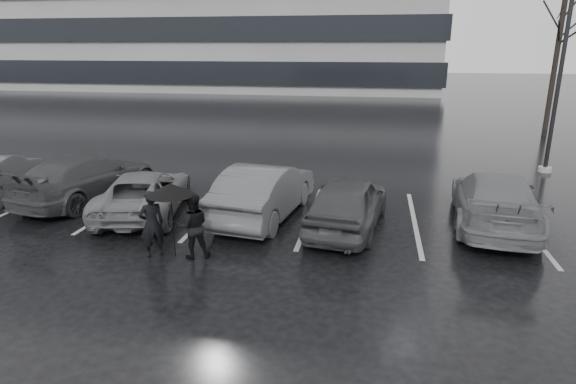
# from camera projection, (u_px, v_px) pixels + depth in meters

# --- Properties ---
(ground) EXTENTS (160.00, 160.00, 0.00)m
(ground) POSITION_uv_depth(u_px,v_px,m) (270.00, 250.00, 11.04)
(ground) COLOR black
(ground) RESTS_ON ground
(car_main) EXTENTS (2.16, 4.23, 1.38)m
(car_main) POSITION_uv_depth(u_px,v_px,m) (348.00, 203.00, 12.15)
(car_main) COLOR black
(car_main) RESTS_ON ground
(car_west_a) EXTENTS (2.16, 4.66, 1.48)m
(car_west_a) POSITION_uv_depth(u_px,v_px,m) (264.00, 191.00, 12.97)
(car_west_a) COLOR #313134
(car_west_a) RESTS_ON ground
(car_west_b) EXTENTS (2.85, 4.64, 1.20)m
(car_west_b) POSITION_uv_depth(u_px,v_px,m) (144.00, 192.00, 13.31)
(car_west_b) COLOR #4C4C4F
(car_west_b) RESTS_ON ground
(car_west_c) EXTENTS (2.91, 5.12, 1.40)m
(car_west_c) POSITION_uv_depth(u_px,v_px,m) (87.00, 177.00, 14.46)
(car_west_c) COLOR black
(car_west_c) RESTS_ON ground
(car_east) EXTENTS (2.51, 5.05, 1.41)m
(car_east) POSITION_uv_depth(u_px,v_px,m) (495.00, 199.00, 12.35)
(car_east) COLOR #4C4C4F
(car_east) RESTS_ON ground
(pedestrian_left) EXTENTS (0.65, 0.64, 1.51)m
(pedestrian_left) POSITION_uv_depth(u_px,v_px,m) (152.00, 224.00, 10.50)
(pedestrian_left) COLOR black
(pedestrian_left) RESTS_ON ground
(pedestrian_right) EXTENTS (0.87, 0.80, 1.46)m
(pedestrian_right) POSITION_uv_depth(u_px,v_px,m) (193.00, 226.00, 10.46)
(pedestrian_right) COLOR black
(pedestrian_right) RESTS_ON ground
(umbrella) EXTENTS (1.01, 1.01, 1.71)m
(umbrella) POSITION_uv_depth(u_px,v_px,m) (170.00, 189.00, 10.24)
(umbrella) COLOR black
(umbrella) RESTS_ON ground
(lamp_post) EXTENTS (0.46, 0.46, 8.49)m
(lamp_post) POSITION_uv_depth(u_px,v_px,m) (562.00, 64.00, 16.74)
(lamp_post) COLOR #959598
(lamp_post) RESTS_ON ground
(stall_stripes) EXTENTS (19.72, 5.00, 0.00)m
(stall_stripes) POSITION_uv_depth(u_px,v_px,m) (261.00, 212.00, 13.53)
(stall_stripes) COLOR #A4A4A7
(stall_stripes) RESTS_ON ground
(tree_north) EXTENTS (0.26, 0.26, 8.50)m
(tree_north) POSITION_uv_depth(u_px,v_px,m) (557.00, 51.00, 23.94)
(tree_north) COLOR black
(tree_north) RESTS_ON ground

